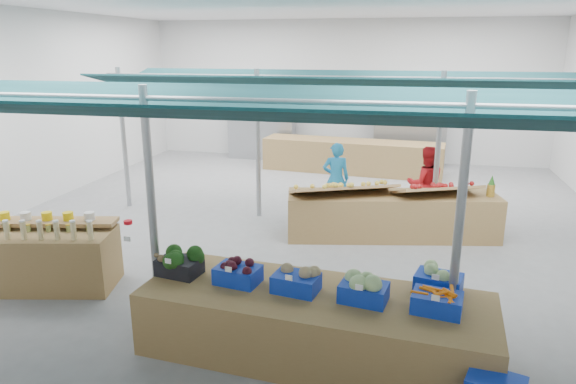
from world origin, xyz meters
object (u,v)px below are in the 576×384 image
Objects in this scene: vendor_left at (336,179)px; vendor_right at (425,184)px; bottle_shelf at (49,257)px; fruit_counter at (392,216)px; veg_counter at (314,324)px.

vendor_left is 1.00× the size of vendor_right.
bottle_shelf is at bearing 38.14° from vendor_left.
bottle_shelf is 5.77m from fruit_counter.
bottle_shelf is at bearing 172.70° from veg_counter.
fruit_counter is 1.30m from vendor_right.
bottle_shelf is 1.33× the size of vendor_right.
vendor_left is (3.60, 4.30, 0.31)m from bottle_shelf.
fruit_counter is 1.67m from vendor_left.
fruit_counter is (0.71, 4.06, 0.03)m from veg_counter.
veg_counter is 4.12m from fruit_counter.
bottle_shelf is 5.62m from vendor_left.
vendor_right is (0.60, 1.10, 0.35)m from fruit_counter.
vendor_right is (1.80, 0.00, 0.00)m from vendor_left.
vendor_right is at bearing 80.26° from veg_counter.
bottle_shelf is 6.91m from vendor_right.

